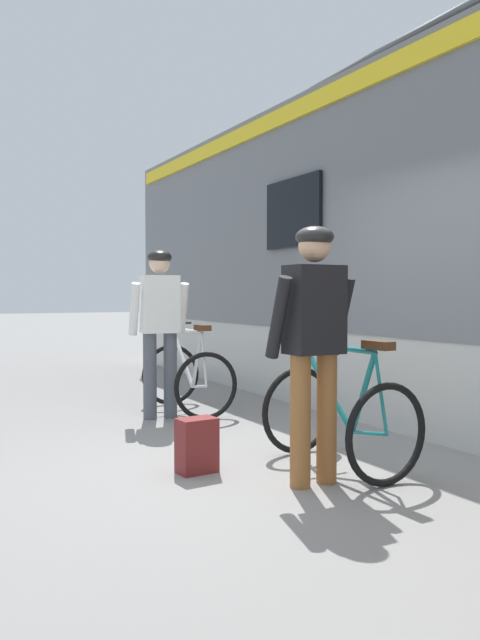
{
  "coord_description": "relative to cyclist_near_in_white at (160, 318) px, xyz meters",
  "views": [
    {
      "loc": [
        -2.35,
        -3.94,
        1.31
      ],
      "look_at": [
        0.59,
        1.48,
        1.05
      ],
      "focal_mm": 35.22,
      "sensor_mm": 36.0,
      "label": 1
    }
  ],
  "objects": [
    {
      "name": "cyclist_far_in_dark",
      "position": [
        0.08,
        -2.67,
        0.0
      ],
      "size": [
        0.61,
        0.31,
        1.76
      ],
      "color": "#935B2D",
      "rests_on": "ground"
    },
    {
      "name": "cyclist_near_in_white",
      "position": [
        0.0,
        0.0,
        0.0
      ],
      "size": [
        0.64,
        0.35,
        1.76
      ],
      "color": "#4C515B",
      "rests_on": "ground"
    },
    {
      "name": "ground_plane",
      "position": [
        -0.04,
        -2.22,
        -1.05
      ],
      "size": [
        80.0,
        80.0,
        0.0
      ],
      "primitive_type": "plane",
      "color": "gray"
    },
    {
      "name": "backpack_on_platform",
      "position": [
        -0.5,
        -2.02,
        -0.85
      ],
      "size": [
        0.29,
        0.2,
        0.4
      ],
      "primitive_type": "cube",
      "rotation": [
        0.0,
        0.0,
        0.07
      ],
      "color": "maroon",
      "rests_on": "ground"
    },
    {
      "name": "bicycle_near_white",
      "position": [
        0.39,
        0.17,
        -0.65
      ],
      "size": [
        0.73,
        1.09,
        0.99
      ],
      "color": "black",
      "rests_on": "ground"
    },
    {
      "name": "bicycle_far_teal",
      "position": [
        0.48,
        -2.43,
        -0.65
      ],
      "size": [
        0.74,
        1.09,
        0.99
      ],
      "color": "black",
      "rests_on": "ground"
    }
  ]
}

